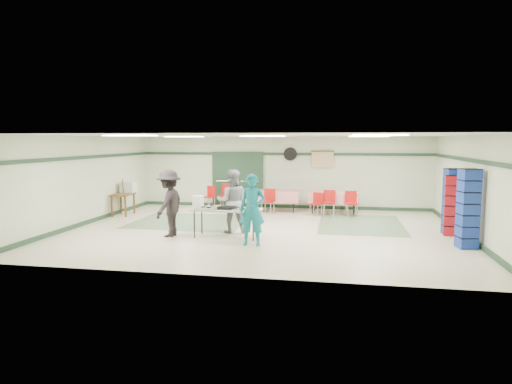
% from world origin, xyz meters
% --- Properties ---
extents(floor, '(11.00, 11.00, 0.00)m').
position_xyz_m(floor, '(0.00, 0.00, 0.00)').
color(floor, beige).
rests_on(floor, ground).
extents(ceiling, '(11.00, 11.00, 0.00)m').
position_xyz_m(ceiling, '(0.00, 0.00, 2.70)').
color(ceiling, white).
rests_on(ceiling, wall_back).
extents(wall_back, '(11.00, 0.00, 11.00)m').
position_xyz_m(wall_back, '(0.00, 4.50, 1.35)').
color(wall_back, '#B6BFA3').
rests_on(wall_back, floor).
extents(wall_front, '(11.00, 0.00, 11.00)m').
position_xyz_m(wall_front, '(0.00, -4.50, 1.35)').
color(wall_front, '#B6BFA3').
rests_on(wall_front, floor).
extents(wall_left, '(0.00, 9.00, 9.00)m').
position_xyz_m(wall_left, '(-5.50, 0.00, 1.35)').
color(wall_left, '#B6BFA3').
rests_on(wall_left, floor).
extents(wall_right, '(0.00, 9.00, 9.00)m').
position_xyz_m(wall_right, '(5.50, 0.00, 1.35)').
color(wall_right, '#B6BFA3').
rests_on(wall_right, floor).
extents(trim_back, '(11.00, 0.06, 0.10)m').
position_xyz_m(trim_back, '(0.00, 4.47, 2.05)').
color(trim_back, '#1F3926').
rests_on(trim_back, wall_back).
extents(baseboard_back, '(11.00, 0.06, 0.12)m').
position_xyz_m(baseboard_back, '(0.00, 4.47, 0.06)').
color(baseboard_back, '#1F3926').
rests_on(baseboard_back, floor).
extents(trim_left, '(0.06, 9.00, 0.10)m').
position_xyz_m(trim_left, '(-5.47, 0.00, 2.05)').
color(trim_left, '#1F3926').
rests_on(trim_left, wall_back).
extents(baseboard_left, '(0.06, 9.00, 0.12)m').
position_xyz_m(baseboard_left, '(-5.47, 0.00, 0.06)').
color(baseboard_left, '#1F3926').
rests_on(baseboard_left, floor).
extents(trim_right, '(0.06, 9.00, 0.10)m').
position_xyz_m(trim_right, '(5.47, 0.00, 2.05)').
color(trim_right, '#1F3926').
rests_on(trim_right, wall_back).
extents(baseboard_right, '(0.06, 9.00, 0.12)m').
position_xyz_m(baseboard_right, '(5.47, 0.00, 0.06)').
color(baseboard_right, '#1F3926').
rests_on(baseboard_right, floor).
extents(green_patch_a, '(3.50, 3.00, 0.01)m').
position_xyz_m(green_patch_a, '(-2.50, 1.00, 0.00)').
color(green_patch_a, '#638360').
rests_on(green_patch_a, floor).
extents(green_patch_b, '(2.50, 3.50, 0.01)m').
position_xyz_m(green_patch_b, '(2.80, 1.50, 0.00)').
color(green_patch_b, '#638360').
rests_on(green_patch_b, floor).
extents(double_door_left, '(0.90, 0.06, 2.10)m').
position_xyz_m(double_door_left, '(-2.20, 4.44, 1.05)').
color(double_door_left, gray).
rests_on(double_door_left, floor).
extents(double_door_right, '(0.90, 0.06, 2.10)m').
position_xyz_m(double_door_right, '(-1.25, 4.44, 1.05)').
color(double_door_right, gray).
rests_on(double_door_right, floor).
extents(door_frame, '(2.00, 0.03, 2.15)m').
position_xyz_m(door_frame, '(-1.73, 4.42, 1.05)').
color(door_frame, '#1F3926').
rests_on(door_frame, floor).
extents(wall_fan, '(0.50, 0.10, 0.50)m').
position_xyz_m(wall_fan, '(0.30, 4.44, 2.05)').
color(wall_fan, black).
rests_on(wall_fan, wall_back).
extents(scroll_banner, '(0.80, 0.02, 0.60)m').
position_xyz_m(scroll_banner, '(1.50, 4.44, 1.85)').
color(scroll_banner, '#CFB481').
rests_on(scroll_banner, wall_back).
extents(serving_table, '(1.86, 0.81, 0.76)m').
position_xyz_m(serving_table, '(-0.79, -1.07, 0.72)').
color(serving_table, '#A5A6A1').
rests_on(serving_table, floor).
extents(sheet_tray_right, '(0.58, 0.45, 0.02)m').
position_xyz_m(sheet_tray_right, '(-0.29, -1.17, 0.77)').
color(sheet_tray_right, silver).
rests_on(sheet_tray_right, serving_table).
extents(sheet_tray_mid, '(0.65, 0.50, 0.02)m').
position_xyz_m(sheet_tray_mid, '(-0.96, -0.92, 0.77)').
color(sheet_tray_mid, silver).
rests_on(sheet_tray_mid, serving_table).
extents(sheet_tray_left, '(0.60, 0.47, 0.02)m').
position_xyz_m(sheet_tray_left, '(-1.29, -1.19, 0.77)').
color(sheet_tray_left, silver).
rests_on(sheet_tray_left, serving_table).
extents(baking_pan, '(0.46, 0.30, 0.08)m').
position_xyz_m(baking_pan, '(-0.76, -1.14, 0.80)').
color(baking_pan, black).
rests_on(baking_pan, serving_table).
extents(foam_box_stack, '(0.25, 0.23, 0.33)m').
position_xyz_m(foam_box_stack, '(-1.58, -1.03, 0.93)').
color(foam_box_stack, white).
rests_on(foam_box_stack, serving_table).
extents(volunteer_teal, '(0.65, 0.44, 1.75)m').
position_xyz_m(volunteer_teal, '(0.06, -1.85, 0.88)').
color(volunteer_teal, '#127282').
rests_on(volunteer_teal, floor).
extents(volunteer_grey, '(0.97, 0.82, 1.76)m').
position_xyz_m(volunteer_grey, '(-0.79, -0.43, 0.88)').
color(volunteer_grey, gray).
rests_on(volunteer_grey, floor).
extents(volunteer_dark, '(0.77, 1.21, 1.78)m').
position_xyz_m(volunteer_dark, '(-2.33, -1.23, 0.89)').
color(volunteer_dark, black).
rests_on(volunteer_dark, floor).
extents(dining_table_a, '(1.76, 0.90, 0.77)m').
position_xyz_m(dining_table_a, '(1.95, 3.53, 0.57)').
color(dining_table_a, red).
rests_on(dining_table_a, floor).
extents(dining_table_b, '(1.93, 1.00, 0.77)m').
position_xyz_m(dining_table_b, '(-0.25, 3.53, 0.57)').
color(dining_table_b, red).
rests_on(dining_table_b, floor).
extents(chair_a, '(0.42, 0.42, 0.87)m').
position_xyz_m(chair_a, '(1.81, 2.97, 0.53)').
color(chair_a, red).
rests_on(chair_a, floor).
extents(chair_b, '(0.48, 0.48, 0.78)m').
position_xyz_m(chair_b, '(1.39, 2.95, 0.48)').
color(chair_b, red).
rests_on(chair_b, floor).
extents(chair_c, '(0.45, 0.45, 0.85)m').
position_xyz_m(chair_c, '(2.54, 2.96, 0.52)').
color(chair_c, red).
rests_on(chair_c, floor).
extents(chair_d, '(0.48, 0.48, 0.88)m').
position_xyz_m(chair_d, '(-0.28, 2.96, 0.54)').
color(chair_d, red).
rests_on(chair_d, floor).
extents(chair_loose_a, '(0.43, 0.43, 0.91)m').
position_xyz_m(chair_loose_a, '(-2.06, 4.02, 0.56)').
color(chair_loose_a, red).
rests_on(chair_loose_a, floor).
extents(chair_loose_b, '(0.51, 0.51, 0.85)m').
position_xyz_m(chair_loose_b, '(-2.65, 3.81, 0.52)').
color(chair_loose_b, red).
rests_on(chair_loose_b, floor).
extents(crate_stack_blue_a, '(0.46, 0.46, 1.81)m').
position_xyz_m(crate_stack_blue_a, '(5.15, 0.37, 0.91)').
color(crate_stack_blue_a, '#193B97').
rests_on(crate_stack_blue_a, floor).
extents(crate_stack_red, '(0.47, 0.47, 1.64)m').
position_xyz_m(crate_stack_red, '(5.15, 0.29, 0.82)').
color(crate_stack_red, '#A11016').
rests_on(crate_stack_red, floor).
extents(crate_stack_blue_b, '(0.48, 0.48, 1.91)m').
position_xyz_m(crate_stack_blue_b, '(5.15, -1.23, 0.95)').
color(crate_stack_blue_b, '#193B97').
rests_on(crate_stack_blue_b, floor).
extents(printer_table, '(0.66, 0.97, 0.74)m').
position_xyz_m(printer_table, '(-5.15, 1.75, 0.65)').
color(printer_table, brown).
rests_on(printer_table, floor).
extents(office_printer, '(0.50, 0.45, 0.37)m').
position_xyz_m(office_printer, '(-5.15, 2.17, 0.93)').
color(office_printer, beige).
rests_on(office_printer, printer_table).
extents(broom, '(0.07, 0.20, 1.21)m').
position_xyz_m(broom, '(-5.23, 1.98, 0.63)').
color(broom, brown).
rests_on(broom, floor).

